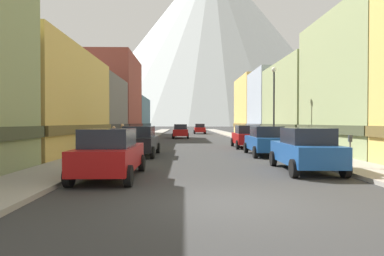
{
  "coord_description": "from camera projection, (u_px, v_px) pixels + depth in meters",
  "views": [
    {
      "loc": [
        -1.15,
        -8.11,
        2.0
      ],
      "look_at": [
        -0.23,
        30.23,
        1.36
      ],
      "focal_mm": 30.86,
      "sensor_mm": 36.0,
      "label": 1
    }
  ],
  "objects": [
    {
      "name": "pedestrian_0",
      "position": [
        114.0,
        138.0,
        23.96
      ],
      "size": [
        0.36,
        0.36,
        1.59
      ],
      "color": "brown",
      "rests_on": "sidewalk_left"
    },
    {
      "name": "storefront_right_1",
      "position": [
        378.0,
        87.0,
        20.24
      ],
      "size": [
        6.84,
        9.27,
        8.68
      ],
      "color": "#8C9966",
      "rests_on": "ground"
    },
    {
      "name": "parking_meter_near",
      "position": [
        350.0,
        146.0,
        13.69
      ],
      "size": [
        0.14,
        0.1,
        1.33
      ],
      "color": "#595960",
      "rests_on": "sidewalk_right"
    },
    {
      "name": "sidewalk_right",
      "position": [
        240.0,
        137.0,
        43.3
      ],
      "size": [
        2.5,
        100.0,
        0.15
      ],
      "primitive_type": "cube",
      "color": "gray",
      "rests_on": "ground"
    },
    {
      "name": "storefront_right_4",
      "position": [
        268.0,
        107.0,
        51.49
      ],
      "size": [
        9.22,
        11.55,
        9.05
      ],
      "color": "#D8B259",
      "rests_on": "ground"
    },
    {
      "name": "storefront_left_3",
      "position": [
        111.0,
        99.0,
        43.4
      ],
      "size": [
        6.88,
        11.63,
        10.61
      ],
      "color": "brown",
      "rests_on": "ground"
    },
    {
      "name": "storefront_right_2",
      "position": [
        324.0,
        105.0,
        31.0
      ],
      "size": [
        9.38,
        11.33,
        7.64
      ],
      "color": "#8C9966",
      "rests_on": "ground"
    },
    {
      "name": "ground_plane",
      "position": [
        231.0,
        203.0,
        8.17
      ],
      "size": [
        400.0,
        400.0,
        0.0
      ],
      "primitive_type": "plane",
      "color": "#2F2F2F"
    },
    {
      "name": "storefront_left_4",
      "position": [
        119.0,
        117.0,
        55.61
      ],
      "size": [
        9.51,
        11.99,
        6.17
      ],
      "color": "slate",
      "rests_on": "ground"
    },
    {
      "name": "car_driving_1",
      "position": [
        200.0,
        129.0,
        58.22
      ],
      "size": [
        2.06,
        4.4,
        1.78
      ],
      "color": "#9E1111",
      "rests_on": "ground"
    },
    {
      "name": "car_left_1",
      "position": [
        140.0,
        141.0,
        19.72
      ],
      "size": [
        2.12,
        4.43,
        1.78
      ],
      "color": "black",
      "rests_on": "ground"
    },
    {
      "name": "car_right_1",
      "position": [
        266.0,
        141.0,
        20.0
      ],
      "size": [
        2.17,
        4.45,
        1.78
      ],
      "color": "#19478C",
      "rests_on": "ground"
    },
    {
      "name": "car_left_0",
      "position": [
        110.0,
        153.0,
        11.77
      ],
      "size": [
        2.07,
        4.41,
        1.78
      ],
      "color": "#9E1111",
      "rests_on": "ground"
    },
    {
      "name": "trash_bin_right",
      "position": [
        323.0,
        148.0,
        17.78
      ],
      "size": [
        0.59,
        0.59,
        0.98
      ],
      "color": "#4C5156",
      "rests_on": "sidewalk_right"
    },
    {
      "name": "car_right_2",
      "position": [
        247.0,
        136.0,
        26.1
      ],
      "size": [
        2.17,
        4.45,
        1.78
      ],
      "color": "#9E1111",
      "rests_on": "ground"
    },
    {
      "name": "mountain_backdrop",
      "position": [
        212.0,
        39.0,
        267.41
      ],
      "size": [
        211.61,
        211.61,
        139.58
      ],
      "primitive_type": "cone",
      "color": "silver",
      "rests_on": "ground"
    },
    {
      "name": "potted_plant_0",
      "position": [
        95.0,
        144.0,
        21.55
      ],
      "size": [
        0.54,
        0.54,
        0.8
      ],
      "color": "#4C4C51",
      "rests_on": "sidewalk_left"
    },
    {
      "name": "car_driving_0",
      "position": [
        181.0,
        131.0,
        42.07
      ],
      "size": [
        2.06,
        4.4,
        1.78
      ],
      "color": "#9E1111",
      "rests_on": "ground"
    },
    {
      "name": "storefront_left_1",
      "position": [
        30.0,
        104.0,
        21.4
      ],
      "size": [
        7.68,
        12.93,
        6.72
      ],
      "color": "#D8B259",
      "rests_on": "ground"
    },
    {
      "name": "storefront_left_2",
      "position": [
        79.0,
        111.0,
        32.49
      ],
      "size": [
        8.42,
        9.11,
        6.48
      ],
      "color": "#66605B",
      "rests_on": "ground"
    },
    {
      "name": "pedestrian_1",
      "position": [
        123.0,
        135.0,
        27.26
      ],
      "size": [
        0.36,
        0.36,
        1.76
      ],
      "color": "brown",
      "rests_on": "sidewalk_left"
    },
    {
      "name": "car_right_0",
      "position": [
        305.0,
        149.0,
        13.44
      ],
      "size": [
        2.23,
        4.48,
        1.78
      ],
      "color": "#19478C",
      "rests_on": "ground"
    },
    {
      "name": "sidewalk_left",
      "position": [
        145.0,
        137.0,
        43.0
      ],
      "size": [
        2.5,
        100.0,
        0.15
      ],
      "primitive_type": "cube",
      "color": "gray",
      "rests_on": "ground"
    },
    {
      "name": "storefront_right_3",
      "position": [
        291.0,
        106.0,
        41.22
      ],
      "size": [
        9.84,
        8.46,
        8.47
      ],
      "color": "#99A5B2",
      "rests_on": "ground"
    },
    {
      "name": "streetlamp_right",
      "position": [
        274.0,
        95.0,
        23.81
      ],
      "size": [
        0.36,
        0.36,
        5.86
      ],
      "color": "black",
      "rests_on": "sidewalk_right"
    }
  ]
}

